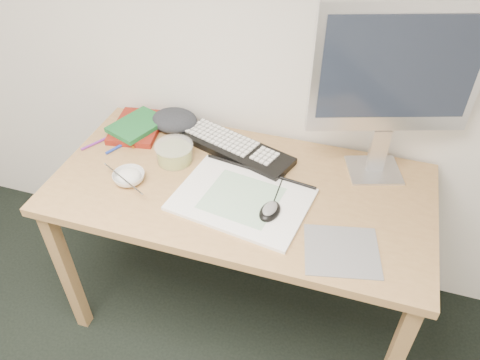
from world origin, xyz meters
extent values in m
plane|color=white|center=(0.00, 1.80, 1.30)|extent=(3.60, 0.00, 3.60)
cube|color=tan|center=(-0.59, 1.13, 0.36)|extent=(0.05, 0.05, 0.71)
cube|color=tan|center=(-0.59, 1.73, 0.36)|extent=(0.05, 0.05, 0.71)
cube|color=tan|center=(0.71, 1.73, 0.36)|extent=(0.05, 0.05, 0.71)
cube|color=tan|center=(0.06, 1.43, 0.73)|extent=(1.40, 0.70, 0.03)
cube|color=slate|center=(0.47, 1.23, 0.75)|extent=(0.28, 0.26, 0.00)
cube|color=white|center=(0.09, 1.35, 0.76)|extent=(0.51, 0.40, 0.01)
cube|color=black|center=(-0.01, 1.62, 0.76)|extent=(0.50, 0.30, 0.03)
cube|color=silver|center=(0.53, 1.67, 0.75)|extent=(0.24, 0.23, 0.01)
cube|color=silver|center=(0.53, 1.67, 0.85)|extent=(0.07, 0.04, 0.18)
cube|color=silver|center=(0.53, 1.67, 1.18)|extent=(0.55, 0.21, 0.45)
cube|color=black|center=(0.53, 1.67, 1.19)|extent=(0.48, 0.16, 0.36)
ellipsoid|color=black|center=(0.21, 1.31, 0.78)|extent=(0.08, 0.12, 0.04)
imported|color=white|center=(-0.34, 1.33, 0.77)|extent=(0.14, 0.14, 0.04)
cylinder|color=#BBBBBD|center=(-0.34, 1.30, 0.79)|extent=(0.22, 0.13, 0.02)
cylinder|color=#F2D955|center=(-0.23, 1.50, 0.79)|extent=(0.17, 0.17, 0.07)
cube|color=maroon|center=(-0.46, 1.65, 0.76)|extent=(0.23, 0.29, 0.03)
cube|color=#19662E|center=(-0.45, 1.63, 0.79)|extent=(0.23, 0.26, 0.02)
ellipsoid|color=#212428|center=(-0.32, 1.71, 0.78)|extent=(0.17, 0.15, 0.07)
cylinder|color=#D76B82|center=(0.04, 1.50, 0.75)|extent=(0.16, 0.09, 0.01)
cylinder|color=#A48256|center=(0.04, 1.47, 0.75)|extent=(0.11, 0.12, 0.01)
cylinder|color=black|center=(0.16, 1.46, 0.75)|extent=(0.19, 0.04, 0.01)
cylinder|color=#1F38AA|center=(-0.48, 1.51, 0.76)|extent=(0.06, 0.12, 0.01)
cylinder|color=#C46817|center=(-0.42, 1.58, 0.76)|extent=(0.02, 0.12, 0.01)
cylinder|color=#742791|center=(-0.58, 1.49, 0.76)|extent=(0.07, 0.11, 0.01)
camera|label=1|loc=(0.45, 0.19, 1.89)|focal=35.00mm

